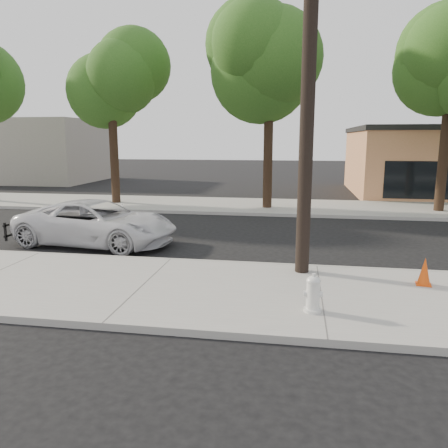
{
  "coord_description": "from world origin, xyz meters",
  "views": [
    {
      "loc": [
        3.41,
        -13.46,
        3.43
      ],
      "look_at": [
        1.35,
        -1.15,
        1.0
      ],
      "focal_mm": 35.0,
      "sensor_mm": 36.0,
      "label": 1
    }
  ],
  "objects_px": {
    "police_cruiser": "(97,223)",
    "fire_hydrant": "(313,294)",
    "utility_pole": "(308,84)",
    "traffic_cone": "(424,272)"
  },
  "relations": [
    {
      "from": "police_cruiser",
      "to": "traffic_cone",
      "type": "bearing_deg",
      "value": -100.48
    },
    {
      "from": "police_cruiser",
      "to": "fire_hydrant",
      "type": "height_order",
      "value": "police_cruiser"
    },
    {
      "from": "utility_pole",
      "to": "traffic_cone",
      "type": "height_order",
      "value": "utility_pole"
    },
    {
      "from": "police_cruiser",
      "to": "traffic_cone",
      "type": "distance_m",
      "value": 9.85
    },
    {
      "from": "utility_pole",
      "to": "police_cruiser",
      "type": "bearing_deg",
      "value": 159.94
    },
    {
      "from": "police_cruiser",
      "to": "traffic_cone",
      "type": "xyz_separation_m",
      "value": [
        9.38,
        -3.0,
        -0.27
      ]
    },
    {
      "from": "fire_hydrant",
      "to": "traffic_cone",
      "type": "relative_size",
      "value": 1.12
    },
    {
      "from": "utility_pole",
      "to": "traffic_cone",
      "type": "relative_size",
      "value": 14.07
    },
    {
      "from": "traffic_cone",
      "to": "fire_hydrant",
      "type": "bearing_deg",
      "value": -141.57
    },
    {
      "from": "utility_pole",
      "to": "fire_hydrant",
      "type": "bearing_deg",
      "value": -85.98
    }
  ]
}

